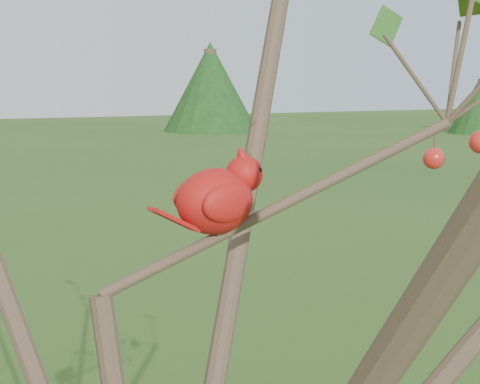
# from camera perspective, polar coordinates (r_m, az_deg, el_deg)

# --- Properties ---
(crabapple_tree) EXTENTS (2.35, 2.05, 2.95)m
(crabapple_tree) POSITION_cam_1_polar(r_m,az_deg,el_deg) (1.01, -5.34, -0.09)
(crabapple_tree) COLOR #3E2D21
(crabapple_tree) RESTS_ON ground
(cardinal) EXTENTS (0.22, 0.13, 0.15)m
(cardinal) POSITION_cam_1_polar(r_m,az_deg,el_deg) (1.16, -1.67, -0.42)
(cardinal) COLOR red
(cardinal) RESTS_ON ground
(distant_trees) EXTENTS (45.63, 11.12, 3.64)m
(distant_trees) POSITION_cam_1_polar(r_m,az_deg,el_deg) (26.26, -16.56, 7.03)
(distant_trees) COLOR #3E2D21
(distant_trees) RESTS_ON ground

